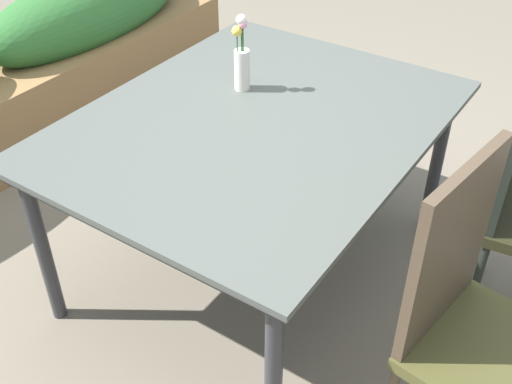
# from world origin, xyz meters

# --- Properties ---
(ground_plane) EXTENTS (12.00, 12.00, 0.00)m
(ground_plane) POSITION_xyz_m (0.00, 0.00, 0.00)
(ground_plane) COLOR #756B5B
(dining_table) EXTENTS (1.42, 1.12, 0.71)m
(dining_table) POSITION_xyz_m (-0.03, -0.04, 0.65)
(dining_table) COLOR #4C514C
(dining_table) RESTS_ON ground
(chair_near_left) EXTENTS (0.48, 0.48, 0.99)m
(chair_near_left) POSITION_xyz_m (-0.34, -0.95, 0.55)
(chair_near_left) COLOR #4C4A25
(chair_near_left) RESTS_ON ground
(flower_vase) EXTENTS (0.06, 0.06, 0.29)m
(flower_vase) POSITION_xyz_m (0.13, 0.13, 0.83)
(flower_vase) COLOR silver
(flower_vase) RESTS_ON dining_table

